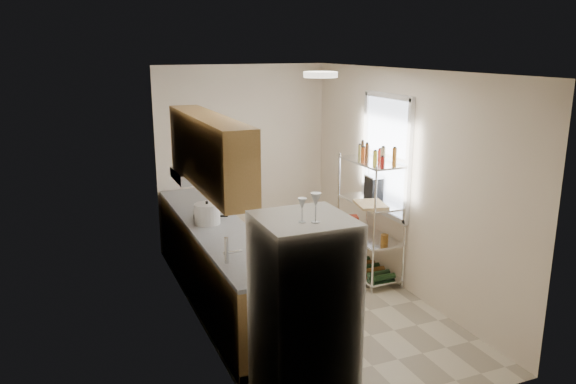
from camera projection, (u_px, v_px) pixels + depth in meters
name	position (u px, v px, depth m)	size (l,w,h in m)	color
room	(307.00, 192.00, 6.13)	(2.52, 4.42, 2.62)	beige
counter_run	(217.00, 263.00, 6.39)	(0.63, 3.51, 0.90)	#B3874C
upper_cabinets	(209.00, 151.00, 5.69)	(0.33, 2.20, 0.72)	#B3874C
range_hood	(197.00, 175.00, 6.53)	(0.50, 0.60, 0.12)	#B7BABC
window	(386.00, 155.00, 6.83)	(0.06, 1.00, 1.46)	white
bakers_rack	(372.00, 193.00, 6.81)	(0.45, 0.90, 1.73)	silver
ceiling_dome	(320.00, 75.00, 5.54)	(0.34, 0.34, 0.06)	white
refrigerator	(303.00, 320.00, 4.28)	(0.67, 0.67, 1.64)	white
wine_glass_a	(302.00, 210.00, 3.94)	(0.06, 0.06, 0.18)	silver
wine_glass_b	(316.00, 208.00, 3.93)	(0.08, 0.08, 0.22)	silver
rice_cooker	(207.00, 214.00, 6.30)	(0.29, 0.29, 0.23)	silver
frying_pan_large	(204.00, 216.00, 6.53)	(0.24, 0.24, 0.04)	black
frying_pan_small	(206.00, 214.00, 6.62)	(0.21, 0.21, 0.04)	black
cutting_board	(371.00, 204.00, 6.65)	(0.32, 0.42, 0.03)	tan
espresso_machine	(374.00, 186.00, 7.00)	(0.15, 0.23, 0.27)	black
storage_bag	(353.00, 222.00, 7.21)	(0.11, 0.15, 0.17)	#AC2B15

